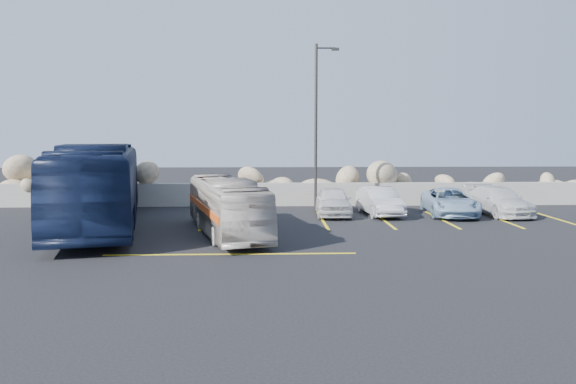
{
  "coord_description": "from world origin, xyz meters",
  "views": [
    {
      "loc": [
        0.21,
        -17.34,
        3.86
      ],
      "look_at": [
        0.97,
        4.0,
        1.58
      ],
      "focal_mm": 35.0,
      "sensor_mm": 36.0,
      "label": 1
    }
  ],
  "objects_px": {
    "car_c": "(498,201)",
    "tour_coach": "(98,186)",
    "car_b": "(379,201)",
    "lamppost": "(317,123)",
    "vintage_bus": "(227,206)",
    "car_d": "(450,202)",
    "car_a": "(333,201)"
  },
  "relations": [
    {
      "from": "car_c",
      "to": "tour_coach",
      "type": "bearing_deg",
      "value": -175.84
    },
    {
      "from": "car_b",
      "to": "lamppost",
      "type": "bearing_deg",
      "value": 155.59
    },
    {
      "from": "vintage_bus",
      "to": "car_d",
      "type": "bearing_deg",
      "value": 9.57
    },
    {
      "from": "lamppost",
      "to": "car_c",
      "type": "distance_m",
      "value": 9.29
    },
    {
      "from": "lamppost",
      "to": "tour_coach",
      "type": "relative_size",
      "value": 0.66
    },
    {
      "from": "tour_coach",
      "to": "car_a",
      "type": "bearing_deg",
      "value": 4.83
    },
    {
      "from": "tour_coach",
      "to": "lamppost",
      "type": "bearing_deg",
      "value": 11.36
    },
    {
      "from": "tour_coach",
      "to": "car_d",
      "type": "distance_m",
      "value": 15.65
    },
    {
      "from": "tour_coach",
      "to": "car_c",
      "type": "distance_m",
      "value": 17.97
    },
    {
      "from": "vintage_bus",
      "to": "car_a",
      "type": "xyz_separation_m",
      "value": [
        4.58,
        4.79,
        -0.41
      ]
    },
    {
      "from": "lamppost",
      "to": "car_a",
      "type": "bearing_deg",
      "value": -55.84
    },
    {
      "from": "car_d",
      "to": "vintage_bus",
      "type": "bearing_deg",
      "value": -149.48
    },
    {
      "from": "lamppost",
      "to": "car_c",
      "type": "xyz_separation_m",
      "value": [
        8.48,
        -1.05,
        -3.65
      ]
    },
    {
      "from": "lamppost",
      "to": "car_c",
      "type": "relative_size",
      "value": 1.8
    },
    {
      "from": "lamppost",
      "to": "vintage_bus",
      "type": "bearing_deg",
      "value": -124.06
    },
    {
      "from": "car_c",
      "to": "car_d",
      "type": "relative_size",
      "value": 0.98
    },
    {
      "from": "lamppost",
      "to": "car_a",
      "type": "relative_size",
      "value": 2.05
    },
    {
      "from": "tour_coach",
      "to": "car_d",
      "type": "bearing_deg",
      "value": -1.65
    },
    {
      "from": "lamppost",
      "to": "car_d",
      "type": "bearing_deg",
      "value": -10.83
    },
    {
      "from": "vintage_bus",
      "to": "car_d",
      "type": "distance_m",
      "value": 11.06
    },
    {
      "from": "car_c",
      "to": "lamppost",
      "type": "bearing_deg",
      "value": 167.66
    },
    {
      "from": "lamppost",
      "to": "car_b",
      "type": "distance_m",
      "value": 4.74
    },
    {
      "from": "car_d",
      "to": "car_b",
      "type": "bearing_deg",
      "value": -177.31
    },
    {
      "from": "lamppost",
      "to": "car_b",
      "type": "relative_size",
      "value": 2.03
    },
    {
      "from": "vintage_bus",
      "to": "car_d",
      "type": "height_order",
      "value": "vintage_bus"
    },
    {
      "from": "car_b",
      "to": "vintage_bus",
      "type": "bearing_deg",
      "value": -149.97
    },
    {
      "from": "car_b",
      "to": "car_c",
      "type": "relative_size",
      "value": 0.89
    },
    {
      "from": "car_c",
      "to": "car_d",
      "type": "bearing_deg",
      "value": 177.75
    },
    {
      "from": "car_a",
      "to": "car_b",
      "type": "height_order",
      "value": "car_a"
    },
    {
      "from": "car_c",
      "to": "car_a",
      "type": "bearing_deg",
      "value": 174.28
    },
    {
      "from": "vintage_bus",
      "to": "tour_coach",
      "type": "relative_size",
      "value": 0.63
    },
    {
      "from": "car_d",
      "to": "lamppost",
      "type": "bearing_deg",
      "value": 175.02
    }
  ]
}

